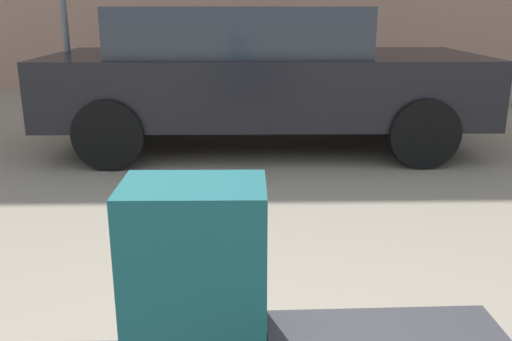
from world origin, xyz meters
The scene contains 4 objects.
suitcase_teal_rear_right centered at (-0.18, -0.01, 0.68)m, with size 0.35×0.23×0.68m, color #144C51.
parked_car centered at (0.10, 4.46, 0.76)m, with size 4.31×1.94×1.42m.
bollard_kerb_near centered at (2.51, 6.68, 0.29)m, with size 0.23×0.23×0.59m, color #72665B.
no_parking_sign centered at (-1.93, 4.79, 1.47)m, with size 0.49×0.16×2.38m.
Camera 1 is at (-0.06, -1.25, 1.42)m, focal length 38.61 mm.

